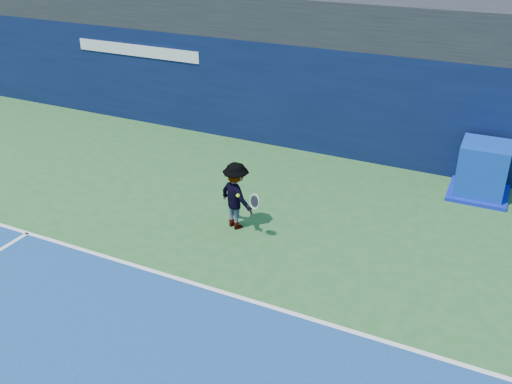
{
  "coord_description": "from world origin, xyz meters",
  "views": [
    {
      "loc": [
        4.15,
        -4.42,
        6.39
      ],
      "look_at": [
        -0.53,
        5.2,
        1.0
      ],
      "focal_mm": 40.0,
      "sensor_mm": 36.0,
      "label": 1
    }
  ],
  "objects": [
    {
      "name": "equipment_cart",
      "position": [
        3.59,
        9.27,
        0.61
      ],
      "size": [
        1.43,
        1.43,
        1.35
      ],
      "color": "#0B30A1",
      "rests_on": "ground"
    },
    {
      "name": "baseline",
      "position": [
        0.0,
        3.0,
        0.01
      ],
      "size": [
        24.0,
        0.1,
        0.01
      ],
      "primitive_type": "cube",
      "color": "white",
      "rests_on": "ground"
    },
    {
      "name": "tennis_ball",
      "position": [
        -0.82,
        4.92,
        0.98
      ],
      "size": [
        0.08,
        0.08,
        0.08
      ],
      "color": "#A4CF17",
      "rests_on": "ground"
    },
    {
      "name": "back_wall_assembly",
      "position": [
        -0.0,
        10.5,
        1.5
      ],
      "size": [
        36.0,
        1.03,
        3.0
      ],
      "color": "#091335",
      "rests_on": "ground"
    },
    {
      "name": "tennis_player",
      "position": [
        -1.04,
        5.27,
        0.77
      ],
      "size": [
        1.3,
        0.93,
        1.53
      ],
      "color": "white",
      "rests_on": "ground"
    },
    {
      "name": "stadium_band",
      "position": [
        0.0,
        11.5,
        3.6
      ],
      "size": [
        36.0,
        3.0,
        1.2
      ],
      "primitive_type": "cube",
      "color": "black",
      "rests_on": "back_wall_assembly"
    }
  ]
}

